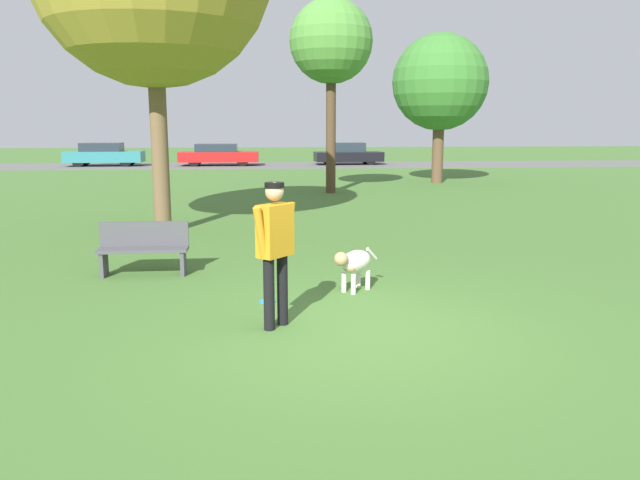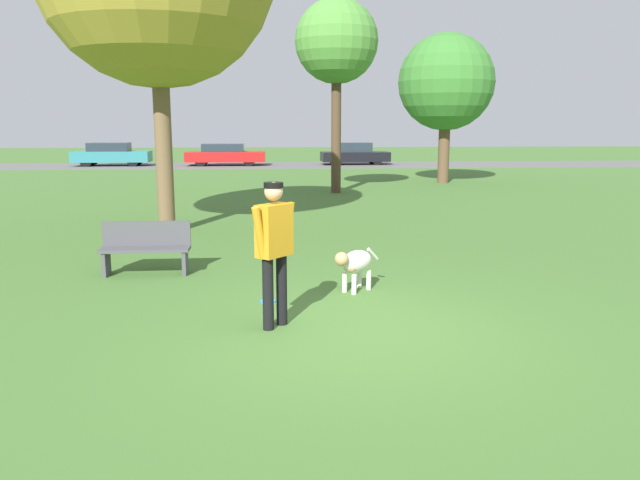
# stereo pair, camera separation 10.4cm
# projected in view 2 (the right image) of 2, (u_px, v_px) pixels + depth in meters

# --- Properties ---
(ground_plane) EXTENTS (120.00, 120.00, 0.00)m
(ground_plane) POSITION_uv_depth(u_px,v_px,m) (357.00, 331.00, 7.26)
(ground_plane) COLOR #426B2D
(far_road_strip) EXTENTS (120.00, 6.00, 0.01)m
(far_road_strip) POSITION_uv_depth(u_px,v_px,m) (290.00, 165.00, 36.84)
(far_road_strip) COLOR #5B5B59
(far_road_strip) RESTS_ON ground_plane
(person) EXTENTS (0.54, 0.60, 1.72)m
(person) POSITION_uv_depth(u_px,v_px,m) (274.00, 242.00, 7.24)
(person) COLOR black
(person) RESTS_ON ground_plane
(dog) EXTENTS (0.76, 0.74, 0.62)m
(dog) POSITION_uv_depth(u_px,v_px,m) (355.00, 263.00, 8.92)
(dog) COLOR silver
(dog) RESTS_ON ground_plane
(frisbee) EXTENTS (0.22, 0.22, 0.02)m
(frisbee) POSITION_uv_depth(u_px,v_px,m) (268.00, 301.00, 8.46)
(frisbee) COLOR #268CE5
(frisbee) RESTS_ON ground_plane
(tree_far_right) EXTENTS (3.85, 3.85, 5.98)m
(tree_far_right) POSITION_uv_depth(u_px,v_px,m) (446.00, 83.00, 25.03)
(tree_far_right) COLOR brown
(tree_far_right) RESTS_ON ground_plane
(tree_mid_center) EXTENTS (2.84, 2.84, 6.57)m
(tree_mid_center) POSITION_uv_depth(u_px,v_px,m) (337.00, 43.00, 21.09)
(tree_mid_center) COLOR #4C3826
(tree_mid_center) RESTS_ON ground_plane
(parked_car_teal) EXTENTS (4.38, 1.79, 1.34)m
(parked_car_teal) POSITION_uv_depth(u_px,v_px,m) (111.00, 154.00, 36.15)
(parked_car_teal) COLOR teal
(parked_car_teal) RESTS_ON ground_plane
(parked_car_red) EXTENTS (4.60, 1.81, 1.27)m
(parked_car_red) POSITION_uv_depth(u_px,v_px,m) (225.00, 155.00, 36.45)
(parked_car_red) COLOR red
(parked_car_red) RESTS_ON ground_plane
(parked_car_black) EXTENTS (4.11, 1.84, 1.31)m
(parked_car_black) POSITION_uv_depth(u_px,v_px,m) (354.00, 154.00, 37.36)
(parked_car_black) COLOR black
(parked_car_black) RESTS_ON ground_plane
(park_bench) EXTENTS (1.40, 0.42, 0.84)m
(park_bench) POSITION_uv_depth(u_px,v_px,m) (146.00, 246.00, 9.99)
(park_bench) COLOR #47474C
(park_bench) RESTS_ON ground_plane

